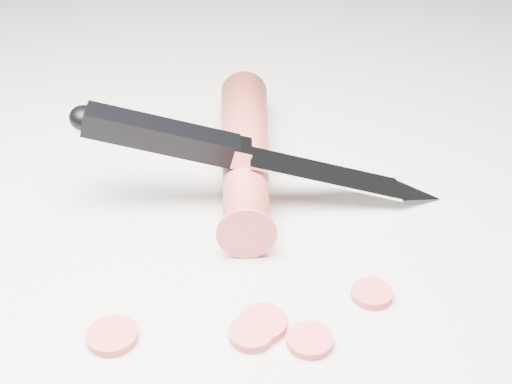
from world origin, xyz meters
TOP-DOWN VIEW (x-y plane):
  - ground at (0.00, 0.00)m, footprint 2.40×2.40m
  - carrot at (0.08, 0.10)m, footprint 0.15×0.21m
  - carrot_slice_0 at (0.01, -0.09)m, footprint 0.03×0.03m
  - carrot_slice_2 at (-0.10, -0.02)m, footprint 0.03×0.03m
  - carrot_slice_3 at (0.07, -0.08)m, footprint 0.03×0.03m
  - carrot_slice_4 at (-0.02, -0.07)m, footprint 0.03×0.03m
  - carrot_slice_5 at (-0.01, -0.06)m, footprint 0.03×0.03m
  - kitchen_knife at (0.07, 0.06)m, footprint 0.27×0.18m

SIDE VIEW (x-z plane):
  - ground at x=0.00m, z-range 0.00..0.00m
  - carrot_slice_0 at x=0.01m, z-range 0.00..0.01m
  - carrot_slice_2 at x=-0.10m, z-range 0.00..0.01m
  - carrot_slice_3 at x=0.07m, z-range 0.00..0.01m
  - carrot_slice_4 at x=-0.02m, z-range 0.00..0.01m
  - carrot_slice_5 at x=-0.01m, z-range 0.00..0.01m
  - carrot at x=0.08m, z-range 0.00..0.04m
  - kitchen_knife at x=0.07m, z-range 0.00..0.09m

